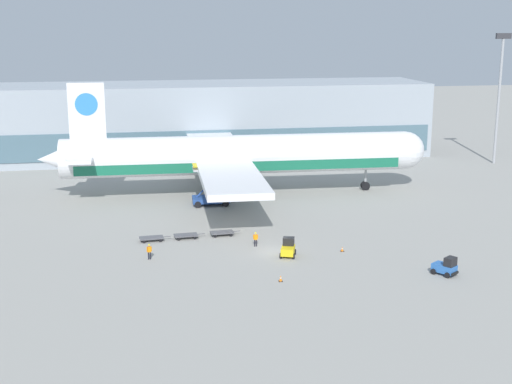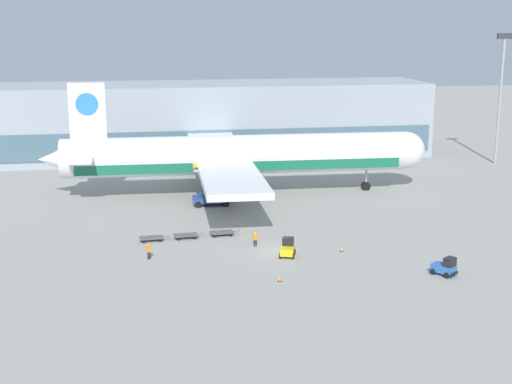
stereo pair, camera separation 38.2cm
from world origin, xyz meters
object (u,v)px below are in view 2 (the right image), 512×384
Objects in this scene: baggage_dolly_lead at (151,238)px; traffic_cone_near at (342,249)px; baggage_tug_mid at (288,248)px; airplane_main at (234,156)px; baggage_dolly_third at (222,232)px; scissor_lift_loader at (211,190)px; baggage_tug_foreground at (445,267)px; ground_crew_near at (149,250)px; light_mast at (501,89)px; baggage_dolly_second at (186,235)px; ground_crew_far at (255,238)px; traffic_cone_far at (280,278)px.

traffic_cone_near reaches higher than baggage_dolly_lead.
baggage_tug_mid reaches higher than baggage_dolly_lead.
airplane_main reaches higher than baggage_dolly_third.
scissor_lift_loader is 38.98m from baggage_tug_foreground.
ground_crew_near is at bearing -113.58° from airplane_main.
baggage_tug_foreground is at bearing -56.52° from scissor_lift_loader.
light_mast is 6.26× the size of baggage_dolly_second.
airplane_main is 33.84× the size of ground_crew_far.
baggage_dolly_third is 15.23m from traffic_cone_near.
baggage_dolly_third is 5.98m from ground_crew_far.
ground_crew_near reaches higher than traffic_cone_near.
airplane_main reaches higher than baggage_dolly_second.
ground_crew_near is at bearing 177.36° from traffic_cone_near.
baggage_dolly_second is 18.87m from traffic_cone_near.
traffic_cone_near is at bearing -24.48° from baggage_dolly_lead.
baggage_dolly_third is 17.12m from traffic_cone_far.
ground_crew_near is (-29.87, 10.31, 0.14)m from baggage_tug_foreground.
baggage_tug_foreground is 1.62× the size of ground_crew_near.
baggage_dolly_third is (4.41, 0.42, 0.00)m from baggage_dolly_second.
baggage_tug_mid is at bearing 130.16° from ground_crew_far.
baggage_tug_mid reaches higher than traffic_cone_far.
baggage_dolly_lead is 6.75m from ground_crew_near.
baggage_tug_mid is 0.73× the size of baggage_dolly_third.
baggage_tug_mid is 1.58× the size of ground_crew_near.
baggage_tug_foreground reaches higher than ground_crew_far.
ground_crew_near is (-9.37, -22.82, -1.17)m from scissor_lift_loader.
baggage_dolly_third is at bearing 146.14° from traffic_cone_near.
baggage_dolly_third is (-0.37, -15.33, -1.80)m from scissor_lift_loader.
traffic_cone_near is (21.64, -1.00, -0.75)m from ground_crew_near.
baggage_tug_foreground reaches higher than baggage_dolly_third.
baggage_dolly_lead is at bearing -179.45° from baggage_dolly_second.
baggage_tug_foreground is 0.75× the size of baggage_dolly_second.
ground_crew_near is 12.53m from ground_crew_far.
ground_crew_far is (-2.97, 3.98, 0.13)m from baggage_tug_mid.
baggage_tug_foreground is (20.51, -33.12, -1.31)m from scissor_lift_loader.
light_mast is 75.50m from traffic_cone_far.
baggage_tug_mid is 0.73× the size of baggage_dolly_lead.
traffic_cone_far is at bearing -179.41° from baggage_tug_mid.
traffic_cone_far is (-0.72, -37.72, -5.53)m from airplane_main.
airplane_main is 38.13m from traffic_cone_far.
ground_crew_near is at bearing -145.41° from light_mast.
baggage_dolly_third is at bearing -53.22° from ground_crew_far.
baggage_tug_mid is 1.60× the size of ground_crew_far.
scissor_lift_loader is 1.55× the size of baggage_dolly_second.
ground_crew_far is (-52.03, -41.82, -12.57)m from light_mast.
baggage_tug_mid is (-49.06, -45.80, -12.70)m from light_mast.
airplane_main is 33.42× the size of ground_crew_near.
baggage_tug_foreground is at bearing -38.98° from baggage_dolly_second.
baggage_tug_foreground is 12.44m from traffic_cone_near.
ground_crew_near is 3.12× the size of traffic_cone_near.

